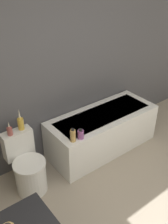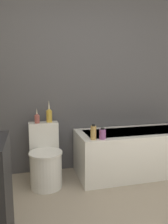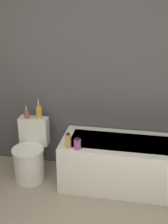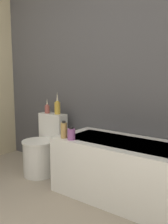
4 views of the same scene
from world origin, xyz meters
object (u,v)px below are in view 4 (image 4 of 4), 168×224
at_px(bathtub, 134,172).
at_px(vase_gold, 47,108).
at_px(vase_silver, 57,107).
at_px(shampoo_bottle_tall, 64,130).
at_px(toilet, 42,150).
at_px(shampoo_bottle_short, 71,134).

height_order(bathtub, vase_gold, vase_gold).
xyz_separation_m(vase_silver, shampoo_bottle_tall, (0.46, -0.40, -0.16)).
relative_size(toilet, shampoo_bottle_tall, 4.10).
height_order(toilet, vase_gold, vase_gold).
height_order(toilet, vase_silver, vase_silver).
relative_size(bathtub, vase_silver, 5.81).
height_order(shampoo_bottle_tall, shampoo_bottle_short, shampoo_bottle_tall).
relative_size(bathtub, shampoo_bottle_tall, 9.10).
height_order(vase_silver, shampoo_bottle_tall, vase_silver).
relative_size(vase_silver, shampoo_bottle_short, 2.11).
xyz_separation_m(bathtub, vase_silver, (-1.14, 0.16, 0.52)).
relative_size(bathtub, vase_gold, 8.75).
xyz_separation_m(toilet, vase_gold, (-0.08, 0.18, 0.49)).
relative_size(shampoo_bottle_tall, shampoo_bottle_short, 1.35).
height_order(toilet, shampoo_bottle_short, toilet).
distance_m(vase_silver, shampoo_bottle_tall, 0.63).
distance_m(vase_gold, vase_silver, 0.16).
distance_m(bathtub, shampoo_bottle_short, 0.72).
bearing_deg(bathtub, shampoo_bottle_tall, -160.38).
xyz_separation_m(vase_gold, shampoo_bottle_tall, (0.61, -0.37, -0.13)).
bearing_deg(vase_silver, bathtub, -7.88).
height_order(bathtub, vase_silver, vase_silver).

